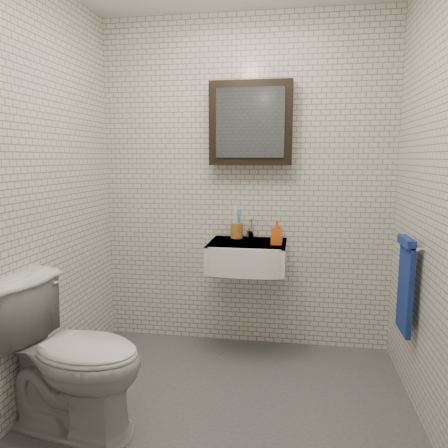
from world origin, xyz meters
name	(u,v)px	position (x,y,z in m)	size (l,w,h in m)	color
ground	(223,410)	(0.00, 0.00, 0.01)	(2.20, 2.00, 0.01)	#474A4E
room_shell	(223,155)	(0.00, 0.00, 1.47)	(2.22, 2.02, 2.51)	silver
washbasin	(247,256)	(0.05, 0.73, 0.76)	(0.55, 0.50, 0.20)	white
faucet	(250,229)	(0.05, 0.93, 0.92)	(0.06, 0.20, 0.15)	silver
mirror_cabinet	(251,123)	(0.05, 0.93, 1.70)	(0.60, 0.15, 0.60)	black
towel_rail	(406,281)	(1.04, 0.35, 0.72)	(0.09, 0.30, 0.58)	silver
toothbrush_cup	(237,230)	(-0.05, 0.92, 0.91)	(0.10, 0.10, 0.25)	#A26428
soap_bottle	(277,232)	(0.26, 0.72, 0.94)	(0.08, 0.08, 0.17)	#E35617
toilet	(70,355)	(-0.78, -0.29, 0.42)	(0.47, 0.82, 0.84)	silver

